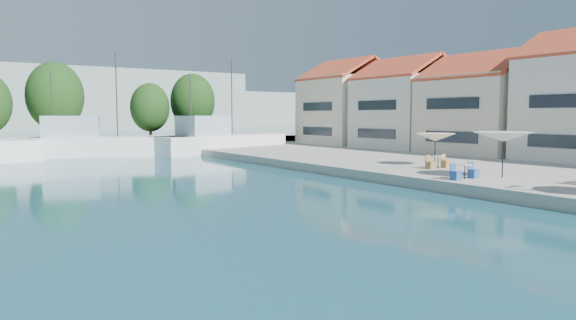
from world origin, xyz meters
TOP-DOWN VIEW (x-y plane):
  - quay_right at (22.00, 30.00)m, footprint 32.00×92.00m
  - quay_far at (-8.00, 67.00)m, footprint 90.00×16.00m
  - hill_east at (40.00, 180.00)m, footprint 140.00×40.00m
  - building_04 at (24.00, 33.00)m, footprint 9.00×8.80m
  - building_05 at (24.00, 42.00)m, footprint 8.40×8.80m
  - building_06 at (24.00, 51.00)m, footprint 9.00×8.80m
  - trawler_03 at (-2.63, 56.16)m, footprint 16.73×8.87m
  - trawler_04 at (9.15, 54.02)m, footprint 16.25×8.16m
  - tree_06 at (-3.60, 70.50)m, footprint 6.37×6.37m
  - tree_07 at (7.56, 70.42)m, footprint 4.96×4.96m
  - tree_08 at (13.90, 71.52)m, footprint 6.02×6.02m
  - umbrella_white at (9.75, 21.71)m, footprint 3.12×3.12m
  - umbrella_cream at (11.93, 28.02)m, footprint 2.62×2.62m
  - cafe_table_02 at (7.61, 22.41)m, footprint 1.82×0.70m
  - cafe_table_03 at (10.76, 26.76)m, footprint 1.82×0.70m

SIDE VIEW (x-z plane):
  - quay_right at x=22.00m, z-range 0.00..0.60m
  - quay_far at x=-8.00m, z-range 0.00..0.60m
  - cafe_table_02 at x=7.61m, z-range 0.51..1.27m
  - cafe_table_03 at x=10.76m, z-range 0.51..1.27m
  - trawler_03 at x=-2.63m, z-range -4.03..6.17m
  - trawler_04 at x=9.15m, z-range -4.03..6.17m
  - umbrella_cream at x=11.93m, z-range 1.39..3.49m
  - umbrella_white at x=9.75m, z-range 1.54..3.93m
  - tree_07 at x=7.56m, z-range 1.16..8.51m
  - building_04 at x=24.00m, z-range 0.42..9.62m
  - building_05 at x=24.00m, z-range 0.41..10.11m
  - building_06 at x=24.00m, z-range 0.40..10.60m
  - tree_08 at x=13.90m, z-range 1.29..10.19m
  - hill_east at x=40.00m, z-range 0.00..12.00m
  - tree_06 at x=-3.60m, z-range 1.33..10.76m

